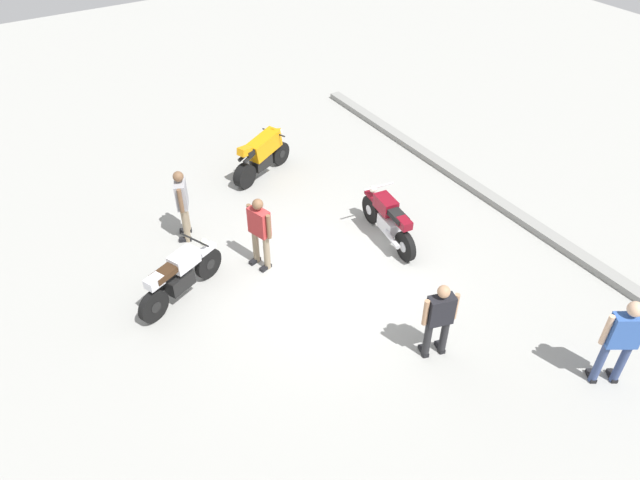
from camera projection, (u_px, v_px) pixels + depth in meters
ground_plane at (333, 275)px, 11.85m from camera, size 40.00×40.00×0.00m
curb_edge at (498, 203)px, 13.72m from camera, size 14.00×0.30×0.15m
motorcycle_orange_sportbike at (262, 154)px, 14.47m from camera, size 0.98×1.88×1.14m
motorcycle_maroon_cruiser at (388, 220)px, 12.44m from camera, size 2.09×0.72×1.09m
motorcycle_silver_cruiser at (180, 276)px, 11.03m from camera, size 1.00×1.96×1.09m
person_in_red_shirt at (260, 229)px, 11.54m from camera, size 0.63×0.41×1.61m
person_in_gray_shirt at (182, 201)px, 12.27m from camera, size 0.62×0.45×1.64m
person_in_black_shirt at (439, 317)px, 9.69m from camera, size 0.41×0.62×1.57m
person_in_blue_shirt at (622, 338)px, 9.13m from camera, size 0.50×0.63×1.79m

